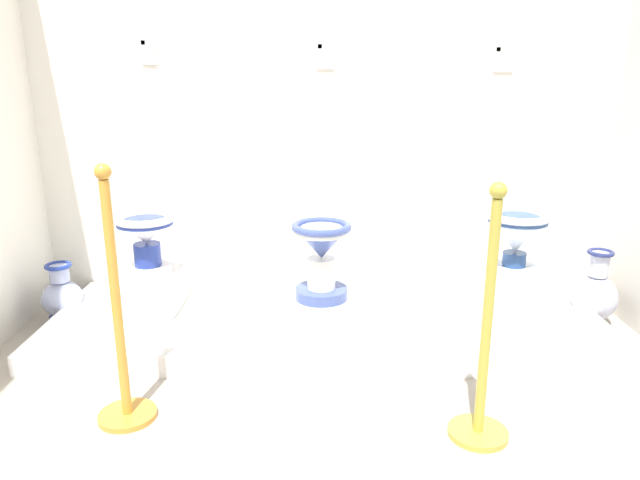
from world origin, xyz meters
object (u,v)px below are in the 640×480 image
at_px(plinth_block_tall_cobalt, 321,308).
at_px(info_placard_third, 504,58).
at_px(info_placard_first, 148,51).
at_px(antique_toilet_leftmost, 516,235).
at_px(antique_toilet_rightmost, 146,235).
at_px(decorative_vase_companion, 595,295).
at_px(stanchion_post_near_right, 484,361).
at_px(decorative_vase_spare, 62,296).
at_px(stanchion_post_near_left, 120,343).
at_px(antique_toilet_tall_cobalt, 321,251).
at_px(info_placard_second, 325,54).
at_px(plinth_block_leftmost, 510,296).
at_px(plinth_block_rightmost, 150,292).

bearing_deg(plinth_block_tall_cobalt, info_placard_third, 28.73).
bearing_deg(info_placard_first, antique_toilet_leftmost, -16.03).
xyz_separation_m(antique_toilet_rightmost, antique_toilet_leftmost, (1.98, -0.12, 0.03)).
xyz_separation_m(decorative_vase_companion, stanchion_post_near_right, (-0.94, -1.08, 0.15)).
relative_size(decorative_vase_spare, stanchion_post_near_right, 0.34).
distance_m(plinth_block_tall_cobalt, stanchion_post_near_left, 1.15).
bearing_deg(plinth_block_tall_cobalt, antique_toilet_leftmost, -0.01).
xyz_separation_m(antique_toilet_tall_cobalt, stanchion_post_near_left, (-0.81, -0.79, -0.15)).
bearing_deg(plinth_block_tall_cobalt, antique_toilet_tall_cobalt, -135.00).
distance_m(info_placard_second, decorative_vase_companion, 2.06).
xyz_separation_m(plinth_block_leftmost, stanchion_post_near_right, (-0.40, -0.92, 0.09)).
xyz_separation_m(info_placard_second, info_placard_third, (1.03, 0.00, -0.02)).
height_order(info_placard_third, stanchion_post_near_left, info_placard_third).
bearing_deg(stanchion_post_near_left, info_placard_third, 36.26).
bearing_deg(plinth_block_rightmost, decorative_vase_spare, 169.53).
bearing_deg(decorative_vase_spare, plinth_block_rightmost, -10.47).
relative_size(antique_toilet_rightmost, decorative_vase_spare, 0.97).
relative_size(plinth_block_leftmost, decorative_vase_companion, 0.84).
height_order(info_placard_second, info_placard_third, info_placard_second).
relative_size(plinth_block_rightmost, plinth_block_leftmost, 1.07).
xyz_separation_m(antique_toilet_tall_cobalt, info_placard_third, (1.05, 0.58, 0.99)).
height_order(antique_toilet_rightmost, plinth_block_leftmost, antique_toilet_rightmost).
bearing_deg(stanchion_post_near_right, plinth_block_leftmost, 66.37).
relative_size(info_placard_first, stanchion_post_near_right, 0.15).
bearing_deg(decorative_vase_companion, plinth_block_tall_cobalt, -174.11).
xyz_separation_m(decorative_vase_spare, stanchion_post_near_left, (0.69, -1.01, 0.19)).
bearing_deg(info_placard_third, antique_toilet_tall_cobalt, -151.27).
distance_m(info_placard_second, decorative_vase_spare, 2.07).
relative_size(info_placard_third, decorative_vase_companion, 0.35).
xyz_separation_m(decorative_vase_spare, decorative_vase_companion, (3.06, -0.06, 0.03)).
distance_m(antique_toilet_rightmost, plinth_block_leftmost, 2.00).
relative_size(antique_toilet_leftmost, info_placard_second, 2.24).
xyz_separation_m(antique_toilet_rightmost, info_placard_third, (2.01, 0.46, 0.93)).
distance_m(antique_toilet_rightmost, info_placard_third, 2.26).
height_order(plinth_block_leftmost, info_placard_first, info_placard_first).
height_order(antique_toilet_tall_cobalt, decorative_vase_spare, antique_toilet_tall_cobalt).
relative_size(plinth_block_tall_cobalt, info_placard_first, 1.92).
bearing_deg(decorative_vase_companion, info_placard_second, 164.75).
xyz_separation_m(info_placard_second, stanchion_post_near_left, (-0.84, -1.37, -1.15)).
distance_m(decorative_vase_spare, decorative_vase_companion, 3.06).
height_order(antique_toilet_leftmost, decorative_vase_spare, antique_toilet_leftmost).
height_order(antique_toilet_rightmost, info_placard_third, info_placard_third).
bearing_deg(info_placard_first, antique_toilet_tall_cobalt, -30.21).
xyz_separation_m(info_placard_first, decorative_vase_spare, (-0.51, -0.36, -1.37)).
height_order(antique_toilet_rightmost, decorative_vase_companion, antique_toilet_rightmost).
bearing_deg(decorative_vase_spare, info_placard_second, 13.23).
height_order(antique_toilet_leftmost, info_placard_third, info_placard_third).
bearing_deg(decorative_vase_spare, stanchion_post_near_left, -55.63).
relative_size(antique_toilet_tall_cobalt, plinth_block_leftmost, 1.12).
bearing_deg(plinth_block_rightmost, antique_toilet_tall_cobalt, -7.03).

